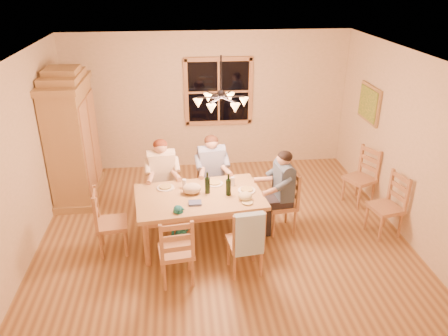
{
  "coord_description": "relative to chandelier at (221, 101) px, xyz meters",
  "views": [
    {
      "loc": [
        -0.59,
        -5.84,
        3.76
      ],
      "look_at": [
        0.05,
        0.1,
        1.0
      ],
      "focal_mm": 35.0,
      "sensor_mm": 36.0,
      "label": 1
    }
  ],
  "objects": [
    {
      "name": "adult_plaid_man",
      "position": [
        -0.1,
        0.62,
        -1.24
      ],
      "size": [
        0.43,
        0.46,
        0.87
      ],
      "rotation": [
        0.0,
        0.0,
        3.26
      ],
      "color": "#2E4780",
      "rests_on": "floor"
    },
    {
      "name": "painting",
      "position": [
        2.71,
        1.2,
        -0.48
      ],
      "size": [
        0.06,
        0.78,
        0.64
      ],
      "color": "#A57F47",
      "rests_on": "wall_right"
    },
    {
      "name": "adult_slate_man",
      "position": [
        0.91,
        -0.13,
        -1.24
      ],
      "size": [
        0.46,
        0.43,
        0.87
      ],
      "rotation": [
        0.0,
        0.0,
        1.68
      ],
      "color": "#3F5165",
      "rests_on": "floor"
    },
    {
      "name": "wall_left",
      "position": [
        -2.75,
        0.0,
        -0.73
      ],
      "size": [
        0.02,
        5.0,
        2.7
      ],
      "primitive_type": "cube",
      "color": "beige",
      "rests_on": "floor"
    },
    {
      "name": "child",
      "position": [
        -0.64,
        -0.74,
        -1.65
      ],
      "size": [
        0.36,
        0.29,
        0.85
      ],
      "primitive_type": "imported",
      "rotation": [
        0.0,
        0.0,
        0.33
      ],
      "color": "#196972",
      "rests_on": "floor"
    },
    {
      "name": "napkin",
      "position": [
        -0.42,
        -0.52,
        -1.3
      ],
      "size": [
        0.19,
        0.16,
        0.03
      ],
      "primitive_type": "cube",
      "rotation": [
        0.0,
        0.0,
        0.11
      ],
      "color": "#495787",
      "rests_on": "dining_table"
    },
    {
      "name": "floor",
      "position": [
        0.0,
        0.0,
        -2.08
      ],
      "size": [
        5.5,
        5.5,
        0.0
      ],
      "primitive_type": "plane",
      "color": "brown",
      "rests_on": "ground"
    },
    {
      "name": "plate_slate",
      "position": [
        0.35,
        -0.22,
        -1.31
      ],
      "size": [
        0.26,
        0.26,
        0.02
      ],
      "primitive_type": "cylinder",
      "color": "white",
      "rests_on": "dining_table"
    },
    {
      "name": "cloth_bundle",
      "position": [
        -0.45,
        -0.2,
        -1.24
      ],
      "size": [
        0.28,
        0.22,
        0.15
      ],
      "primitive_type": "ellipsoid",
      "color": "#C6B28F",
      "rests_on": "dining_table"
    },
    {
      "name": "wall_right",
      "position": [
        2.75,
        0.0,
        -0.73
      ],
      "size": [
        0.02,
        5.0,
        2.7
      ],
      "primitive_type": "cube",
      "color": "beige",
      "rests_on": "floor"
    },
    {
      "name": "towel",
      "position": [
        0.22,
        -1.27,
        -1.38
      ],
      "size": [
        0.39,
        0.14,
        0.58
      ],
      "primitive_type": "cube",
      "rotation": [
        0.0,
        0.0,
        0.11
      ],
      "color": "#9FC6D7",
      "rests_on": "chair_near_right"
    },
    {
      "name": "chair_end_left",
      "position": [
        -1.61,
        -0.42,
        -1.77
      ],
      "size": [
        0.47,
        0.48,
        0.99
      ],
      "rotation": [
        0.0,
        0.0,
        -1.46
      ],
      "color": "#A27247",
      "rests_on": "floor"
    },
    {
      "name": "chair_near_right",
      "position": [
        0.2,
        -1.08,
        -1.77
      ],
      "size": [
        0.48,
        0.47,
        0.99
      ],
      "rotation": [
        0.0,
        0.0,
        0.11
      ],
      "color": "#A27247",
      "rests_on": "floor"
    },
    {
      "name": "chair_far_left",
      "position": [
        -0.9,
        0.52,
        -1.77
      ],
      "size": [
        0.48,
        0.47,
        0.99
      ],
      "rotation": [
        0.0,
        0.0,
        3.26
      ],
      "color": "#A27247",
      "rests_on": "floor"
    },
    {
      "name": "plate_plaid",
      "position": [
        -0.1,
        0.05,
        -1.31
      ],
      "size": [
        0.26,
        0.26,
        0.02
      ],
      "primitive_type": "cylinder",
      "color": "white",
      "rests_on": "dining_table"
    },
    {
      "name": "wine_bottle_a",
      "position": [
        -0.23,
        -0.22,
        -1.15
      ],
      "size": [
        0.08,
        0.08,
        0.33
      ],
      "primitive_type": "cylinder",
      "color": "black",
      "rests_on": "dining_table"
    },
    {
      "name": "chandelier",
      "position": [
        0.0,
        0.0,
        0.0
      ],
      "size": [
        0.77,
        0.68,
        0.71
      ],
      "color": "black",
      "rests_on": "ceiling"
    },
    {
      "name": "chair_far_right",
      "position": [
        -0.1,
        0.62,
        -1.77
      ],
      "size": [
        0.48,
        0.47,
        0.99
      ],
      "rotation": [
        0.0,
        0.0,
        3.26
      ],
      "color": "#A27247",
      "rests_on": "floor"
    },
    {
      "name": "wall_back",
      "position": [
        0.0,
        2.5,
        -0.73
      ],
      "size": [
        5.5,
        0.02,
        2.7
      ],
      "primitive_type": "cube",
      "color": "beige",
      "rests_on": "floor"
    },
    {
      "name": "wine_bottle_b",
      "position": [
        0.07,
        -0.3,
        -1.15
      ],
      "size": [
        0.08,
        0.08,
        0.33
      ],
      "primitive_type": "cylinder",
      "color": "black",
      "rests_on": "dining_table"
    },
    {
      "name": "chair_near_left",
      "position": [
        -0.7,
        -1.18,
        -1.77
      ],
      "size": [
        0.48,
        0.47,
        0.99
      ],
      "rotation": [
        0.0,
        0.0,
        0.11
      ],
      "color": "#A27247",
      "rests_on": "floor"
    },
    {
      "name": "ceiling",
      "position": [
        0.0,
        0.0,
        0.62
      ],
      "size": [
        5.5,
        5.0,
        0.02
      ],
      "primitive_type": "cube",
      "color": "white",
      "rests_on": "wall_back"
    },
    {
      "name": "chair_spare_front",
      "position": [
        2.45,
        -0.41,
        -1.77
      ],
      "size": [
        0.5,
        0.52,
        0.99
      ],
      "rotation": [
        0.0,
        0.0,
        1.77
      ],
      "color": "#A27247",
      "rests_on": "floor"
    },
    {
      "name": "window",
      "position": [
        0.2,
        2.47,
        -0.53
      ],
      "size": [
        1.3,
        0.06,
        1.3
      ],
      "color": "black",
      "rests_on": "wall_back"
    },
    {
      "name": "chair_spare_back",
      "position": [
        2.45,
        0.58,
        -1.77
      ],
      "size": [
        0.57,
        0.58,
        0.99
      ],
      "rotation": [
        0.0,
        0.0,
        2.0
      ],
      "color": "#A27247",
      "rests_on": "floor"
    },
    {
      "name": "chair_end_right",
      "position": [
        0.91,
        -0.13,
        -1.77
      ],
      "size": [
        0.47,
        0.48,
        0.99
      ],
      "rotation": [
        0.0,
        0.0,
        1.68
      ],
      "color": "#A27247",
      "rests_on": "floor"
    },
    {
      "name": "dining_table",
      "position": [
        -0.35,
        -0.28,
        -1.42
      ],
      "size": [
        1.93,
        1.31,
        0.76
      ],
      "rotation": [
        0.0,
        0.0,
        0.11
      ],
      "color": "#AF894D",
      "rests_on": "floor"
    },
    {
      "name": "cap",
      "position": [
        0.29,
        -0.48,
        -1.26
      ],
      "size": [
        0.2,
        0.2,
        0.11
      ],
      "primitive_type": "ellipsoid",
      "color": "#CEC289",
      "rests_on": "dining_table"
    },
    {
      "name": "wine_glass_b",
      "position": [
        0.17,
        -0.02,
        -1.25
      ],
      "size": [
        0.06,
        0.06,
        0.14
      ],
      "primitive_type": "cylinder",
      "color": "silver",
      "rests_on": "dining_table"
    },
    {
      "name": "wine_glass_a",
      "position": [
        -0.56,
        -0.02,
        -1.25
      ],
      "size": [
        0.06,
        0.06,
        0.14
      ],
      "primitive_type": "cylinder",
      "color": "silver",
      "rests_on": "dining_table"
    },
    {
      "name": "plate_woman",
      "position": [
        -0.84,
        -0.01,
        -1.31
      ],
      "size": [
        0.26,
        0.26,
        0.02
      ],
      "primitive_type": "cylinder",
      "color": "white",
      "rests_on": "dining_table"
    },
    {
      "name": "armoire",
      "position": [
        -2.42,
        1.39,
        -1.02
      ],
      "size": [
        0.66,
        1.4,
        2.3
      ],
      "color": "#A57F47",
      "rests_on": "floor"
    },
    {
      "name": "adult_woman",
      "position": [
        -0.9,
        0.52,
        -1.24
      ],
      "size": [
        0.43,
        0.46,
        0.87
      ],
      "rotation": [
        0.0,
        0.0,
        3.26
      ],
      "color": "beige",
      "rests_on": "floor"
    }
  ]
}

